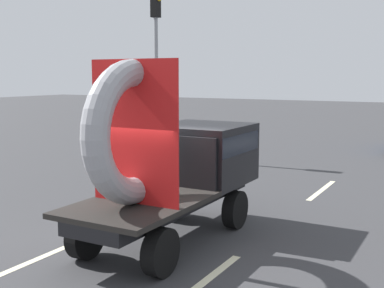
% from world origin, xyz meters
% --- Properties ---
extents(ground_plane, '(120.00, 120.00, 0.00)m').
position_xyz_m(ground_plane, '(0.00, 0.00, 0.00)').
color(ground_plane, '#38383A').
extents(flatbed_truck, '(2.02, 5.06, 3.76)m').
position_xyz_m(flatbed_truck, '(0.38, 0.67, 1.71)').
color(flatbed_truck, black).
rests_on(flatbed_truck, ground_plane).
extents(traffic_light, '(0.42, 0.36, 6.72)m').
position_xyz_m(traffic_light, '(-5.67, 9.04, 4.31)').
color(traffic_light, gray).
rests_on(traffic_light, ground_plane).
extents(lane_dash_left_near, '(0.16, 2.81, 0.01)m').
position_xyz_m(lane_dash_left_near, '(-1.25, -1.99, 0.00)').
color(lane_dash_left_near, beige).
rests_on(lane_dash_left_near, ground_plane).
extents(lane_dash_left_far, '(0.16, 2.77, 0.01)m').
position_xyz_m(lane_dash_left_far, '(-1.25, 5.97, 0.00)').
color(lane_dash_left_far, beige).
rests_on(lane_dash_left_far, ground_plane).
extents(lane_dash_right_near, '(0.16, 2.85, 0.01)m').
position_xyz_m(lane_dash_right_near, '(2.01, -1.30, 0.00)').
color(lane_dash_right_near, beige).
rests_on(lane_dash_right_near, ground_plane).
extents(lane_dash_right_far, '(0.16, 2.90, 0.01)m').
position_xyz_m(lane_dash_right_far, '(2.01, 6.45, 0.00)').
color(lane_dash_right_far, beige).
rests_on(lane_dash_right_far, ground_plane).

